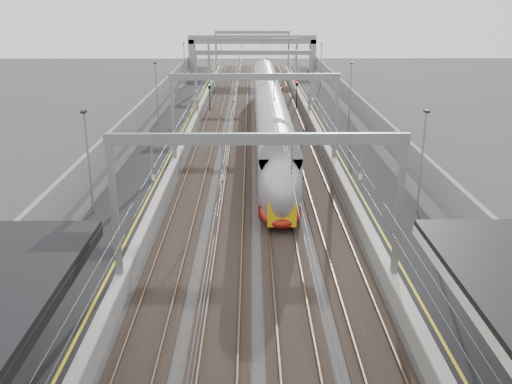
{
  "coord_description": "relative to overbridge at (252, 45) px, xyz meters",
  "views": [
    {
      "loc": [
        -0.26,
        -1.59,
        13.03
      ],
      "look_at": [
        0.0,
        27.38,
        3.13
      ],
      "focal_mm": 40.0,
      "sensor_mm": 36.0,
      "label": 1
    }
  ],
  "objects": [
    {
      "name": "platform_left",
      "position": [
        -8.0,
        -55.0,
        -4.81
      ],
      "size": [
        4.0,
        120.0,
        1.0
      ],
      "primitive_type": "cube",
      "color": "black",
      "rests_on": "ground"
    },
    {
      "name": "platform_right",
      "position": [
        8.0,
        -55.0,
        -4.81
      ],
      "size": [
        4.0,
        120.0,
        1.0
      ],
      "primitive_type": "cube",
      "color": "black",
      "rests_on": "ground"
    },
    {
      "name": "tracks",
      "position": [
        0.0,
        -55.0,
        -5.26
      ],
      "size": [
        11.4,
        140.0,
        0.2
      ],
      "color": "black",
      "rests_on": "ground"
    },
    {
      "name": "overhead_line",
      "position": [
        0.0,
        -48.38,
        0.83
      ],
      "size": [
        13.0,
        140.0,
        6.6
      ],
      "color": "gray",
      "rests_on": "platform_left"
    },
    {
      "name": "overbridge",
      "position": [
        0.0,
        0.0,
        0.0
      ],
      "size": [
        22.0,
        2.2,
        6.9
      ],
      "color": "gray",
      "rests_on": "ground"
    },
    {
      "name": "wall_left",
      "position": [
        -11.2,
        -55.0,
        -3.71
      ],
      "size": [
        0.3,
        120.0,
        3.2
      ],
      "primitive_type": "cube",
      "color": "gray",
      "rests_on": "ground"
    },
    {
      "name": "wall_right",
      "position": [
        11.2,
        -55.0,
        -3.71
      ],
      "size": [
        0.3,
        120.0,
        3.2
      ],
      "primitive_type": "cube",
      "color": "gray",
      "rests_on": "ground"
    },
    {
      "name": "train",
      "position": [
        1.5,
        -48.84,
        -3.25
      ],
      "size": [
        2.65,
        48.22,
        4.19
      ],
      "color": "maroon",
      "rests_on": "ground"
    },
    {
      "name": "signal_green",
      "position": [
        -5.2,
        -33.37,
        -2.89
      ],
      "size": [
        0.32,
        0.32,
        3.48
      ],
      "color": "black",
      "rests_on": "ground"
    },
    {
      "name": "signal_red_near",
      "position": [
        3.2,
        -35.91,
        -2.89
      ],
      "size": [
        0.32,
        0.32,
        3.48
      ],
      "color": "black",
      "rests_on": "ground"
    },
    {
      "name": "signal_red_far",
      "position": [
        5.4,
        -31.21,
        -2.89
      ],
      "size": [
        0.32,
        0.32,
        3.48
      ],
      "color": "black",
      "rests_on": "ground"
    }
  ]
}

